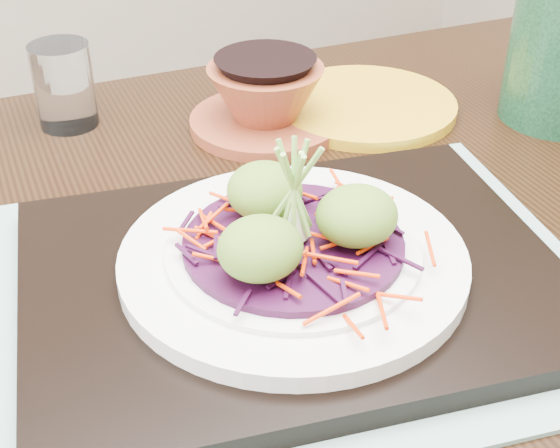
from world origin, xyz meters
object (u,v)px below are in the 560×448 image
white_plate (293,258)px  dining_table (238,365)px  serving_tray (293,277)px  terracotta_bowl_set (266,101)px  water_glass (64,85)px  yellow_plate (364,105)px

white_plate → dining_table: bearing=121.2°
dining_table → serving_tray: size_ratio=3.34×
serving_tray → terracotta_bowl_set: (0.13, 0.26, 0.02)m
white_plate → terracotta_bowl_set: 0.29m
dining_table → white_plate: bearing=-51.3°
water_glass → terracotta_bowl_set: size_ratio=0.40×
water_glass → yellow_plate: bearing=-24.5°
white_plate → yellow_plate: 0.34m
water_glass → yellow_plate: (0.30, -0.14, -0.04)m
yellow_plate → terracotta_bowl_set: bearing=170.6°
dining_table → water_glass: (-0.03, 0.33, 0.15)m
dining_table → yellow_plate: size_ratio=6.60×
serving_tray → yellow_plate: serving_tray is taller
dining_table → white_plate: 0.15m
terracotta_bowl_set → serving_tray: bearing=-115.5°
terracotta_bowl_set → yellow_plate: size_ratio=1.10×
terracotta_bowl_set → dining_table: bearing=-125.4°
water_glass → yellow_plate: size_ratio=0.44×
dining_table → serving_tray: (0.03, -0.05, 0.12)m
terracotta_bowl_set → yellow_plate: bearing=-9.4°
terracotta_bowl_set → water_glass: bearing=147.2°
white_plate → terracotta_bowl_set: bearing=64.5°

